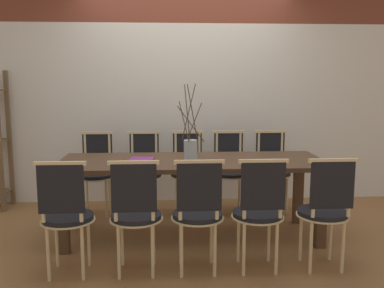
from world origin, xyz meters
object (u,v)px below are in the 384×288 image
dining_table (192,170)px  chair_far_center (188,169)px  vase_centerpiece (191,148)px  book_stack (141,160)px  chair_near_center (198,210)px

dining_table → chair_far_center: bearing=89.9°
vase_centerpiece → chair_far_center: bearing=88.9°
dining_table → chair_far_center: 0.79m
book_stack → vase_centerpiece: bearing=8.0°
chair_far_center → vase_centerpiece: size_ratio=1.29×
vase_centerpiece → book_stack: vase_centerpiece is taller
dining_table → book_stack: size_ratio=10.57×
dining_table → chair_near_center: bearing=-90.3°
chair_near_center → chair_far_center: size_ratio=1.00×
chair_near_center → vase_centerpiece: size_ratio=1.29×
dining_table → chair_near_center: (-0.00, -0.78, -0.15)m
dining_table → vase_centerpiece: size_ratio=3.49×
chair_far_center → book_stack: (-0.47, -0.86, 0.26)m
dining_table → vase_centerpiece: vase_centerpiece is taller
dining_table → vase_centerpiece: 0.21m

